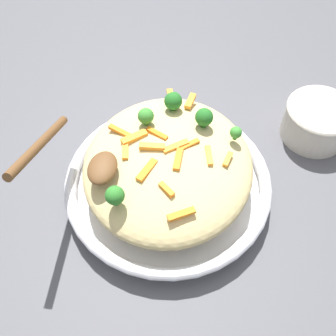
{
  "coord_description": "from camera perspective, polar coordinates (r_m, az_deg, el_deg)",
  "views": [
    {
      "loc": [
        0.34,
        0.05,
        0.54
      ],
      "look_at": [
        0.0,
        0.0,
        0.07
      ],
      "focal_mm": 41.45,
      "sensor_mm": 36.0,
      "label": 1
    }
  ],
  "objects": [
    {
      "name": "carrot_piece_12",
      "position": [
        0.63,
        0.39,
        10.64
      ],
      "size": [
        0.03,
        0.02,
        0.01
      ],
      "primitive_type": "cube",
      "rotation": [
        0.0,
        0.0,
        3.45
      ],
      "color": "orange",
      "rests_on": "pasta_mound"
    },
    {
      "name": "carrot_piece_9",
      "position": [
        0.5,
        1.97,
        -6.78
      ],
      "size": [
        0.03,
        0.04,
        0.01
      ],
      "primitive_type": "cube",
      "rotation": [
        0.0,
        0.0,
        2.08
      ],
      "color": "orange",
      "rests_on": "pasta_mound"
    },
    {
      "name": "broccoli_floret_1",
      "position": [
        0.58,
        5.33,
        7.42
      ],
      "size": [
        0.03,
        0.03,
        0.03
      ],
      "color": "#205B1C",
      "rests_on": "pasta_mound"
    },
    {
      "name": "pasta_mound",
      "position": [
        0.58,
        -0.0,
        0.46
      ],
      "size": [
        0.27,
        0.25,
        0.07
      ],
      "primitive_type": "ellipsoid",
      "color": "#D1BA7A",
      "rests_on": "serving_bowl"
    },
    {
      "name": "carrot_piece_10",
      "position": [
        0.54,
        1.5,
        1.28
      ],
      "size": [
        0.04,
        0.01,
        0.01
      ],
      "primitive_type": "cube",
      "rotation": [
        0.0,
        0.0,
        3.11
      ],
      "color": "orange",
      "rests_on": "pasta_mound"
    },
    {
      "name": "companion_bowl",
      "position": [
        0.74,
        21.12,
        6.56
      ],
      "size": [
        0.12,
        0.12,
        0.07
      ],
      "color": "beige",
      "rests_on": "ground_plane"
    },
    {
      "name": "carrot_piece_14",
      "position": [
        0.56,
        3.22,
        3.46
      ],
      "size": [
        0.02,
        0.03,
        0.01
      ],
      "primitive_type": "cube",
      "rotation": [
        0.0,
        0.0,
        5.41
      ],
      "color": "orange",
      "rests_on": "pasta_mound"
    },
    {
      "name": "ground_plane",
      "position": [
        0.64,
        -0.0,
        -3.45
      ],
      "size": [
        2.4,
        2.4,
        0.0
      ],
      "primitive_type": "plane",
      "color": "#4C4C51"
    },
    {
      "name": "broccoli_floret_4",
      "position": [
        0.5,
        -7.82,
        -4.06
      ],
      "size": [
        0.03,
        0.03,
        0.03
      ],
      "color": "#296820",
      "rests_on": "pasta_mound"
    },
    {
      "name": "serving_bowl",
      "position": [
        0.62,
        -0.0,
        -2.31
      ],
      "size": [
        0.33,
        0.33,
        0.04
      ],
      "color": "silver",
      "rests_on": "ground_plane"
    },
    {
      "name": "carrot_piece_2",
      "position": [
        0.51,
        -0.22,
        -3.19
      ],
      "size": [
        0.02,
        0.02,
        0.01
      ],
      "primitive_type": "cube",
      "rotation": [
        0.0,
        0.0,
        0.87
      ],
      "color": "orange",
      "rests_on": "pasta_mound"
    },
    {
      "name": "carrot_piece_13",
      "position": [
        0.55,
        6.02,
        1.47
      ],
      "size": [
        0.03,
        0.01,
        0.01
      ],
      "primitive_type": "cube",
      "rotation": [
        0.0,
        0.0,
        0.22
      ],
      "color": "orange",
      "rests_on": "pasta_mound"
    },
    {
      "name": "carrot_piece_8",
      "position": [
        0.58,
        -7.12,
        5.38
      ],
      "size": [
        0.02,
        0.04,
        0.01
      ],
      "primitive_type": "cube",
      "rotation": [
        0.0,
        0.0,
        1.14
      ],
      "color": "orange",
      "rests_on": "pasta_mound"
    },
    {
      "name": "broccoli_floret_3",
      "position": [
        0.58,
        -3.28,
        7.6
      ],
      "size": [
        0.02,
        0.02,
        0.03
      ],
      "color": "#377928",
      "rests_on": "pasta_mound"
    },
    {
      "name": "carrot_piece_7",
      "position": [
        0.55,
        -2.42,
        2.82
      ],
      "size": [
        0.01,
        0.04,
        0.01
      ],
      "primitive_type": "cube",
      "rotation": [
        0.0,
        0.0,
        4.78
      ],
      "color": "orange",
      "rests_on": "pasta_mound"
    },
    {
      "name": "broccoli_floret_0",
      "position": [
        0.6,
        0.77,
        9.8
      ],
      "size": [
        0.03,
        0.03,
        0.03
      ],
      "color": "#205B1C",
      "rests_on": "pasta_mound"
    },
    {
      "name": "carrot_piece_3",
      "position": [
        0.57,
        -1.63,
        5.02
      ],
      "size": [
        0.02,
        0.03,
        0.01
      ],
      "primitive_type": "cube",
      "rotation": [
        0.0,
        0.0,
        4.26
      ],
      "color": "orange",
      "rests_on": "pasta_mound"
    },
    {
      "name": "carrot_piece_5",
      "position": [
        0.62,
        3.31,
        9.8
      ],
      "size": [
        0.03,
        0.02,
        0.01
      ],
      "primitive_type": "cube",
      "rotation": [
        0.0,
        0.0,
        6.08
      ],
      "color": "orange",
      "rests_on": "pasta_mound"
    },
    {
      "name": "carrot_piece_6",
      "position": [
        0.57,
        -4.98,
        4.5
      ],
      "size": [
        0.03,
        0.04,
        0.01
      ],
      "primitive_type": "cube",
      "rotation": [
        0.0,
        0.0,
        2.25
      ],
      "color": "orange",
      "rests_on": "pasta_mound"
    },
    {
      "name": "carrot_piece_4",
      "position": [
        0.55,
        1.12,
        3.17
      ],
      "size": [
        0.03,
        0.04,
        0.01
      ],
      "primitive_type": "cube",
      "rotation": [
        0.0,
        0.0,
        2.19
      ],
      "color": "orange",
      "rests_on": "pasta_mound"
    },
    {
      "name": "broccoli_floret_2",
      "position": [
        0.57,
        9.95,
        5.14
      ],
      "size": [
        0.02,
        0.02,
        0.02
      ],
      "color": "#377928",
      "rests_on": "pasta_mound"
    },
    {
      "name": "carrot_piece_0",
      "position": [
        0.56,
        -6.29,
        2.41
      ],
      "size": [
        0.03,
        0.01,
        0.01
      ],
      "primitive_type": "cube",
      "rotation": [
        0.0,
        0.0,
        3.33
      ],
      "color": "orange",
      "rests_on": "pasta_mound"
    },
    {
      "name": "carrot_piece_11",
      "position": [
        0.56,
        8.79,
        1.45
      ],
      "size": [
        0.03,
        0.01,
        0.01
      ],
      "primitive_type": "cube",
      "rotation": [
        0.0,
        0.0,
        6.01
      ],
      "color": "orange",
      "rests_on": "pasta_mound"
    },
    {
      "name": "serving_spoon",
      "position": [
        0.53,
        -12.92,
        1.27
      ],
      "size": [
        0.16,
        0.1,
        0.09
      ],
      "color": "brown",
      "rests_on": "pasta_mound"
    },
    {
      "name": "carrot_piece_1",
      "position": [
        0.53,
        -3.13,
        -0.29
      ],
      "size": [
        0.04,
        0.03,
        0.01
      ],
      "primitive_type": "cube",
      "rotation": [
        0.0,
        0.0,
        2.72
      ],
      "color": "orange",
      "rests_on": "pasta_mound"
    }
  ]
}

